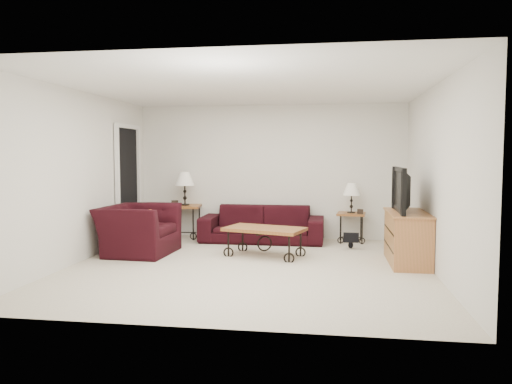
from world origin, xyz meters
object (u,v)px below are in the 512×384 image
at_px(side_table_left, 185,222).
at_px(side_table_right, 351,228).
at_px(coffee_table, 265,242).
at_px(television, 407,190).
at_px(tv_stand, 407,238).
at_px(armchair, 139,230).
at_px(backpack, 351,234).
at_px(lamp_left, 185,189).
at_px(sofa, 262,224).
at_px(lamp_right, 351,198).

xyz_separation_m(side_table_left, side_table_right, (3.08, 0.00, -0.05)).
height_order(coffee_table, television, television).
relative_size(coffee_table, tv_stand, 0.96).
bearing_deg(television, armchair, -91.29).
relative_size(side_table_left, television, 0.56).
distance_m(side_table_left, backpack, 3.11).
xyz_separation_m(side_table_right, television, (0.71, -1.64, 0.80)).
relative_size(lamp_left, coffee_table, 0.52).
height_order(side_table_left, tv_stand, tv_stand).
relative_size(side_table_left, side_table_right, 1.17).
distance_m(coffee_table, armchair, 2.01).
xyz_separation_m(sofa, lamp_right, (1.59, 0.18, 0.47)).
bearing_deg(backpack, tv_stand, -71.68).
height_order(sofa, side_table_right, sofa).
relative_size(side_table_right, lamp_left, 0.85).
distance_m(lamp_right, television, 1.81).
xyz_separation_m(side_table_right, coffee_table, (-1.37, -1.46, -0.04)).
height_order(side_table_left, lamp_right, lamp_right).
bearing_deg(television, lamp_left, -113.44).
bearing_deg(lamp_right, lamp_left, 180.00).
bearing_deg(sofa, tv_stand, -32.24).
distance_m(lamp_left, backpack, 3.18).
height_order(side_table_left, coffee_table, side_table_left).
height_order(side_table_left, armchair, armchair).
distance_m(lamp_right, backpack, 0.81).
bearing_deg(side_table_left, lamp_left, 0.00).
xyz_separation_m(coffee_table, tv_stand, (2.10, -0.19, 0.15)).
bearing_deg(backpack, television, -72.40).
distance_m(side_table_left, lamp_right, 3.11).
xyz_separation_m(coffee_table, armchair, (-2.00, -0.09, 0.16)).
height_order(side_table_left, backpack, side_table_left).
height_order(side_table_right, lamp_left, lamp_left).
bearing_deg(tv_stand, sofa, 147.76).
bearing_deg(television, sofa, -122.46).
xyz_separation_m(sofa, coffee_table, (0.22, -1.28, -0.10)).
height_order(side_table_right, backpack, side_table_right).
bearing_deg(side_table_right, coffee_table, -133.27).
relative_size(sofa, coffee_table, 1.84).
distance_m(lamp_left, armchair, 1.67).
xyz_separation_m(sofa, tv_stand, (2.32, -1.46, 0.05)).
height_order(lamp_right, coffee_table, lamp_right).
xyz_separation_m(lamp_right, tv_stand, (0.73, -1.64, -0.42)).
relative_size(armchair, television, 1.06).
bearing_deg(television, coffee_table, -95.10).
bearing_deg(coffee_table, side_table_left, 139.49).
relative_size(side_table_left, tv_stand, 0.50).
bearing_deg(armchair, side_table_left, -7.92).
distance_m(side_table_right, lamp_right, 0.53).
bearing_deg(lamp_right, television, -66.58).
relative_size(lamp_right, backpack, 1.07).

